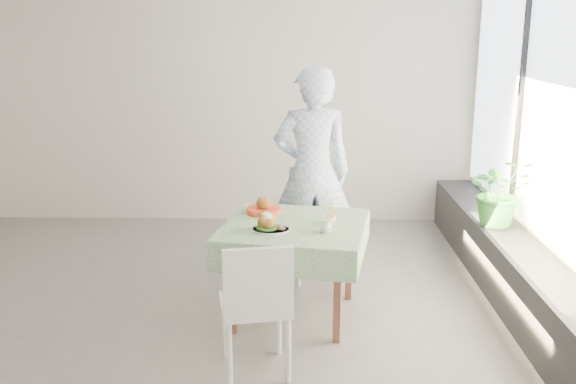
{
  "coord_description": "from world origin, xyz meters",
  "views": [
    {
      "loc": [
        1.05,
        -4.69,
        2.18
      ],
      "look_at": [
        0.96,
        -0.02,
        0.98
      ],
      "focal_mm": 40.0,
      "sensor_mm": 36.0,
      "label": 1
    }
  ],
  "objects_px": {
    "chair_near": "(256,332)",
    "diner": "(312,173)",
    "main_dish": "(268,225)",
    "chair_far": "(317,244)",
    "cafe_table": "(294,259)",
    "potted_plant": "(500,191)",
    "juice_cup_orange": "(331,217)"
  },
  "relations": [
    {
      "from": "chair_near",
      "to": "diner",
      "type": "relative_size",
      "value": 0.48
    },
    {
      "from": "main_dish",
      "to": "chair_far",
      "type": "bearing_deg",
      "value": 68.57
    },
    {
      "from": "chair_near",
      "to": "main_dish",
      "type": "height_order",
      "value": "chair_near"
    },
    {
      "from": "cafe_table",
      "to": "chair_far",
      "type": "height_order",
      "value": "chair_far"
    },
    {
      "from": "cafe_table",
      "to": "chair_near",
      "type": "bearing_deg",
      "value": -105.79
    },
    {
      "from": "chair_near",
      "to": "potted_plant",
      "type": "relative_size",
      "value": 1.49
    },
    {
      "from": "chair_near",
      "to": "juice_cup_orange",
      "type": "relative_size",
      "value": 3.74
    },
    {
      "from": "main_dish",
      "to": "juice_cup_orange",
      "type": "bearing_deg",
      "value": 19.7
    },
    {
      "from": "chair_far",
      "to": "chair_near",
      "type": "xyz_separation_m",
      "value": [
        -0.44,
        -1.66,
        -0.02
      ]
    },
    {
      "from": "juice_cup_orange",
      "to": "main_dish",
      "type": "bearing_deg",
      "value": -160.3
    },
    {
      "from": "chair_far",
      "to": "juice_cup_orange",
      "type": "bearing_deg",
      "value": -84.78
    },
    {
      "from": "cafe_table",
      "to": "potted_plant",
      "type": "relative_size",
      "value": 1.98
    },
    {
      "from": "cafe_table",
      "to": "chair_near",
      "type": "relative_size",
      "value": 1.33
    },
    {
      "from": "cafe_table",
      "to": "main_dish",
      "type": "xyz_separation_m",
      "value": [
        -0.19,
        -0.17,
        0.33
      ]
    },
    {
      "from": "cafe_table",
      "to": "potted_plant",
      "type": "height_order",
      "value": "potted_plant"
    },
    {
      "from": "chair_far",
      "to": "juice_cup_orange",
      "type": "height_order",
      "value": "juice_cup_orange"
    },
    {
      "from": "juice_cup_orange",
      "to": "potted_plant",
      "type": "xyz_separation_m",
      "value": [
        1.5,
        0.78,
        0.01
      ]
    },
    {
      "from": "chair_near",
      "to": "diner",
      "type": "height_order",
      "value": "diner"
    },
    {
      "from": "chair_far",
      "to": "main_dish",
      "type": "distance_m",
      "value": 1.16
    },
    {
      "from": "diner",
      "to": "potted_plant",
      "type": "distance_m",
      "value": 1.63
    },
    {
      "from": "main_dish",
      "to": "potted_plant",
      "type": "distance_m",
      "value": 2.17
    },
    {
      "from": "cafe_table",
      "to": "chair_far",
      "type": "distance_m",
      "value": 0.84
    },
    {
      "from": "chair_near",
      "to": "diner",
      "type": "bearing_deg",
      "value": 77.37
    },
    {
      "from": "chair_near",
      "to": "potted_plant",
      "type": "distance_m",
      "value": 2.63
    },
    {
      "from": "cafe_table",
      "to": "juice_cup_orange",
      "type": "relative_size",
      "value": 4.97
    },
    {
      "from": "chair_near",
      "to": "main_dish",
      "type": "xyz_separation_m",
      "value": [
        0.05,
        0.68,
        0.51
      ]
    },
    {
      "from": "cafe_table",
      "to": "potted_plant",
      "type": "distance_m",
      "value": 1.96
    },
    {
      "from": "juice_cup_orange",
      "to": "chair_far",
      "type": "bearing_deg",
      "value": 95.22
    },
    {
      "from": "diner",
      "to": "main_dish",
      "type": "relative_size",
      "value": 6.75
    },
    {
      "from": "main_dish",
      "to": "chair_near",
      "type": "bearing_deg",
      "value": -94.48
    },
    {
      "from": "diner",
      "to": "main_dish",
      "type": "distance_m",
      "value": 1.12
    },
    {
      "from": "diner",
      "to": "main_dish",
      "type": "xyz_separation_m",
      "value": [
        -0.34,
        -1.05,
        -0.15
      ]
    }
  ]
}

